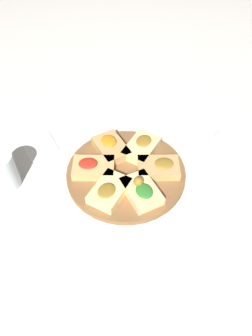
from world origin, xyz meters
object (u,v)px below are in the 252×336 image
object	(u,v)px
serving_board	(126,173)
water_glass	(2,171)
napkin_stack	(40,145)
plate_left	(177,109)
plate_right	(243,150)

from	to	relation	value
serving_board	water_glass	distance (m)	0.34
napkin_stack	plate_left	bearing A→B (deg)	72.49
plate_right	water_glass	distance (m)	0.70
serving_board	plate_left	xyz separation A→B (m)	(-0.11, 0.32, -0.00)
plate_right	serving_board	bearing A→B (deg)	-114.68
plate_left	water_glass	world-z (taller)	water_glass
plate_left	water_glass	distance (m)	0.60
serving_board	plate_right	distance (m)	0.37
plate_left	napkin_stack	xyz separation A→B (m)	(-0.14, -0.45, -0.00)
serving_board	plate_left	world-z (taller)	same
serving_board	napkin_stack	size ratio (longest dim) A/B	3.10
plate_left	plate_right	distance (m)	0.27
serving_board	plate_right	world-z (taller)	same
plate_left	plate_right	bearing A→B (deg)	2.90
water_glass	napkin_stack	distance (m)	0.17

